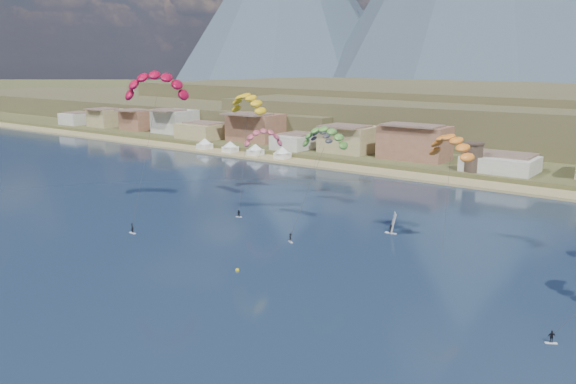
{
  "coord_description": "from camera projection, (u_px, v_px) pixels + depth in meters",
  "views": [
    {
      "loc": [
        62.43,
        -51.08,
        33.29
      ],
      "look_at": [
        0.0,
        32.0,
        10.0
      ],
      "focal_mm": 36.61,
      "sensor_mm": 36.0,
      "label": 1
    }
  ],
  "objects": [
    {
      "name": "beach_tents",
      "position": [
        242.0,
        145.0,
        210.3
      ],
      "size": [
        43.4,
        6.4,
        5.0
      ],
      "color": "white",
      "rests_on": "ground"
    },
    {
      "name": "beach",
      "position": [
        445.0,
        180.0,
        166.36
      ],
      "size": [
        2200.0,
        12.0,
        0.9
      ],
      "color": "tan",
      "rests_on": "ground"
    },
    {
      "name": "kitesurfer_red",
      "position": [
        156.0,
        81.0,
        124.27
      ],
      "size": [
        15.12,
        20.8,
        33.62
      ],
      "color": "silver",
      "rests_on": "ground"
    },
    {
      "name": "ground",
      "position": [
        153.0,
        299.0,
        83.73
      ],
      "size": [
        2400.0,
        2400.0,
        0.0
      ],
      "primitive_type": "plane",
      "color": "black",
      "rests_on": "ground"
    },
    {
      "name": "distant_kite_pink",
      "position": [
        263.0,
        135.0,
        146.66
      ],
      "size": [
        9.87,
        9.97,
        18.54
      ],
      "color": "#262626",
      "rests_on": "ground"
    },
    {
      "name": "watchtower",
      "position": [
        473.0,
        157.0,
        168.33
      ],
      "size": [
        5.82,
        5.82,
        8.6
      ],
      "color": "#47382D",
      "rests_on": "ground"
    },
    {
      "name": "kitesurfer_green",
      "position": [
        324.0,
        135.0,
        112.63
      ],
      "size": [
        10.09,
        12.7,
        22.13
      ],
      "color": "silver",
      "rests_on": "ground"
    },
    {
      "name": "kitesurfer_yellow",
      "position": [
        248.0,
        101.0,
        131.19
      ],
      "size": [
        10.92,
        11.48,
        27.22
      ],
      "color": "silver",
      "rests_on": "ground"
    },
    {
      "name": "distant_kite_dark",
      "position": [
        321.0,
        134.0,
        159.17
      ],
      "size": [
        8.56,
        6.68,
        16.85
      ],
      "color": "#262626",
      "rests_on": "ground"
    },
    {
      "name": "buoy",
      "position": [
        237.0,
        270.0,
        95.09
      ],
      "size": [
        0.64,
        0.64,
        0.64
      ],
      "color": "gold",
      "rests_on": "ground"
    },
    {
      "name": "distant_kite_orange",
      "position": [
        451.0,
        142.0,
        100.92
      ],
      "size": [
        10.38,
        7.79,
        22.5
      ],
      "color": "#262626",
      "rests_on": "ground"
    },
    {
      "name": "town",
      "position": [
        353.0,
        136.0,
        200.6
      ],
      "size": [
        400.0,
        24.0,
        12.0
      ],
      "color": "beige",
      "rests_on": "ground"
    },
    {
      "name": "windsurfer",
      "position": [
        392.0,
        227.0,
        115.41
      ],
      "size": [
        2.37,
        2.57,
        4.22
      ],
      "color": "silver",
      "rests_on": "ground"
    }
  ]
}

